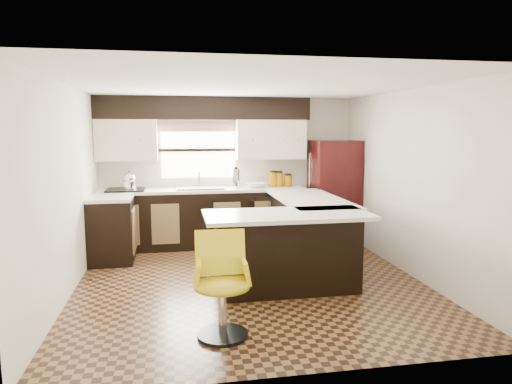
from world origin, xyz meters
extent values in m
plane|color=#49301A|center=(0.00, 0.00, 0.00)|extent=(4.40, 4.40, 0.00)
plane|color=silver|center=(0.00, 0.00, 2.40)|extent=(4.40, 4.40, 0.00)
plane|color=beige|center=(0.00, 2.20, 1.20)|extent=(4.40, 0.00, 4.40)
plane|color=beige|center=(0.00, -2.20, 1.20)|extent=(4.40, 0.00, 4.40)
plane|color=beige|center=(-2.10, 0.00, 1.20)|extent=(0.00, 4.40, 4.40)
plane|color=beige|center=(2.10, 0.00, 1.20)|extent=(0.00, 4.40, 4.40)
cube|color=black|center=(-0.45, 1.90, 0.45)|extent=(3.30, 0.60, 0.90)
cube|color=black|center=(-1.80, 1.25, 0.45)|extent=(0.60, 0.70, 0.90)
cube|color=silver|center=(-0.45, 1.90, 0.92)|extent=(3.30, 0.60, 0.04)
cube|color=silver|center=(-1.80, 1.25, 0.92)|extent=(0.60, 0.70, 0.04)
cube|color=black|center=(-0.40, 2.03, 2.22)|extent=(3.40, 0.35, 0.36)
cube|color=beige|center=(-1.62, 2.03, 1.72)|extent=(0.94, 0.35, 0.64)
cube|color=beige|center=(0.68, 2.03, 1.72)|extent=(1.14, 0.35, 0.64)
cube|color=white|center=(-0.50, 2.18, 1.55)|extent=(1.20, 0.02, 0.90)
cube|color=#D19B93|center=(-0.50, 2.14, 1.94)|extent=(1.30, 0.06, 0.18)
cube|color=#B2B2B7|center=(-0.50, 1.88, 0.96)|extent=(0.75, 0.45, 0.03)
cube|color=black|center=(0.55, 1.61, 0.43)|extent=(0.58, 0.03, 0.78)
cube|color=black|center=(-1.65, 1.88, 0.96)|extent=(0.58, 0.50, 0.02)
cube|color=black|center=(0.90, 0.62, 0.45)|extent=(0.60, 1.95, 0.90)
cube|color=black|center=(0.38, -0.35, 0.45)|extent=(1.65, 0.60, 0.90)
cube|color=silver|center=(0.95, 0.62, 0.92)|extent=(0.84, 1.95, 0.04)
cube|color=silver|center=(0.35, -0.44, 0.92)|extent=(1.89, 0.84, 0.04)
cube|color=black|center=(1.71, 1.79, 0.86)|extent=(0.73, 0.70, 1.71)
cylinder|color=silver|center=(0.08, 1.90, 1.10)|extent=(0.13, 0.13, 0.31)
imported|color=white|center=(0.40, 1.90, 0.98)|extent=(0.30, 0.30, 0.07)
cylinder|color=#825504|center=(0.71, 1.92, 1.06)|extent=(0.14, 0.14, 0.24)
cylinder|color=#825504|center=(0.80, 1.92, 1.06)|extent=(0.14, 0.14, 0.23)
cylinder|color=#825504|center=(0.96, 1.92, 1.04)|extent=(0.14, 0.14, 0.18)
camera|label=1|loc=(-0.90, -5.39, 1.89)|focal=32.00mm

